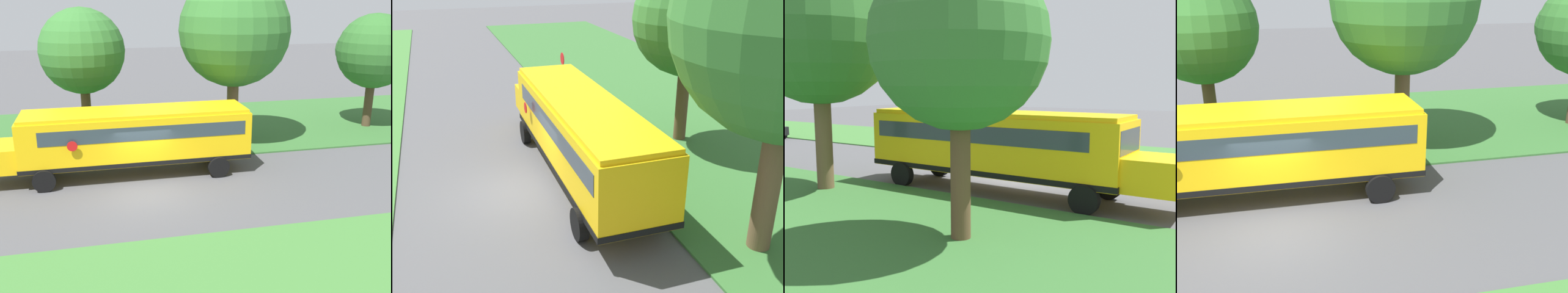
# 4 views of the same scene
# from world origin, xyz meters

# --- Properties ---
(ground_plane) EXTENTS (120.00, 120.00, 0.00)m
(ground_plane) POSITION_xyz_m (0.00, 0.00, 0.00)
(ground_plane) COLOR #4C4C4F
(grass_verge) EXTENTS (12.00, 80.00, 0.08)m
(grass_verge) POSITION_xyz_m (-10.00, 0.00, 0.04)
(grass_verge) COLOR #33662D
(grass_verge) RESTS_ON ground
(school_bus) EXTENTS (2.84, 12.42, 3.16)m
(school_bus) POSITION_xyz_m (-2.54, -0.45, 1.92)
(school_bus) COLOR yellow
(school_bus) RESTS_ON ground
(oak_tree_beside_bus) EXTENTS (4.66, 4.66, 7.65)m
(oak_tree_beside_bus) POSITION_xyz_m (-8.07, -2.45, 5.31)
(oak_tree_beside_bus) COLOR brown
(oak_tree_beside_bus) RESTS_ON ground
(stop_sign) EXTENTS (0.08, 0.68, 2.74)m
(stop_sign) POSITION_xyz_m (-4.60, -9.91, 1.74)
(stop_sign) COLOR gray
(stop_sign) RESTS_ON ground
(trash_bin) EXTENTS (0.56, 0.56, 0.90)m
(trash_bin) POSITION_xyz_m (-5.38, -10.32, 0.45)
(trash_bin) COLOR #2D4C33
(trash_bin) RESTS_ON ground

